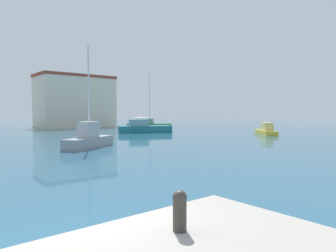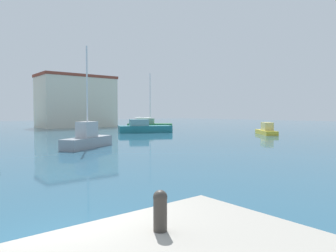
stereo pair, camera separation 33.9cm
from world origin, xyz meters
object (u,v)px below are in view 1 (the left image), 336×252
motorboat_teal_center_channel (144,128)px  sailboat_green_outer_mooring (149,125)px  sailboat_grey_mid_harbor (89,139)px  motorboat_yellow_near_pier (266,130)px  mooring_bollard (180,209)px

motorboat_teal_center_channel → sailboat_green_outer_mooring: bearing=48.8°
sailboat_grey_mid_harbor → motorboat_yellow_near_pier: size_ratio=1.63×
sailboat_grey_mid_harbor → motorboat_teal_center_channel: 18.01m
sailboat_grey_mid_harbor → sailboat_green_outer_mooring: sailboat_green_outer_mooring is taller
motorboat_teal_center_channel → mooring_bollard: bearing=-124.3°
sailboat_green_outer_mooring → motorboat_yellow_near_pier: bearing=-76.0°
mooring_bollard → motorboat_teal_center_channel: size_ratio=0.09×
mooring_bollard → sailboat_grey_mid_harbor: 19.71m
motorboat_teal_center_channel → sailboat_green_outer_mooring: sailboat_green_outer_mooring is taller
motorboat_yellow_near_pier → motorboat_teal_center_channel: bearing=127.5°
mooring_bollard → motorboat_yellow_near_pier: size_ratio=0.13×
motorboat_yellow_near_pier → motorboat_teal_center_channel: (-9.56, 12.45, 0.11)m
sailboat_grey_mid_harbor → sailboat_green_outer_mooring: bearing=43.7°
motorboat_yellow_near_pier → sailboat_green_outer_mooring: size_ratio=0.54×
motorboat_yellow_near_pier → motorboat_teal_center_channel: size_ratio=0.65×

